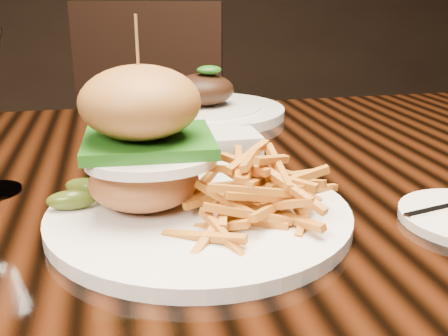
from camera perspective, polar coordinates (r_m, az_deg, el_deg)
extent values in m
cube|color=black|center=(0.71, -2.29, -2.17)|extent=(1.60, 0.90, 0.04)
cylinder|color=silver|center=(0.56, -2.68, -5.03)|extent=(0.32, 0.32, 0.01)
ellipsoid|color=brown|center=(0.56, -8.67, -1.47)|extent=(0.12, 0.12, 0.05)
ellipsoid|color=silver|center=(0.53, -7.87, 0.96)|extent=(0.13, 0.11, 0.01)
ellipsoid|color=orange|center=(0.52, -5.42, 1.08)|extent=(0.03, 0.03, 0.01)
cube|color=#296D1B|center=(0.55, -8.89, 2.69)|extent=(0.14, 0.13, 0.01)
ellipsoid|color=brown|center=(0.54, -9.12, 7.10)|extent=(0.12, 0.12, 0.07)
cylinder|color=olive|center=(0.53, -9.33, 11.02)|extent=(0.00, 0.00, 0.10)
ellipsoid|color=#314111|center=(0.57, -16.27, -3.35)|extent=(0.05, 0.02, 0.02)
ellipsoid|color=#314111|center=(0.60, -14.69, -2.03)|extent=(0.06, 0.04, 0.02)
cube|color=silver|center=(0.77, 0.95, 2.58)|extent=(0.10, 0.10, 0.04)
cylinder|color=silver|center=(1.02, -2.34, 6.11)|extent=(0.32, 0.32, 0.02)
cylinder|color=silver|center=(1.02, -2.34, 6.22)|extent=(0.23, 0.23, 0.02)
ellipsoid|color=black|center=(1.01, -2.37, 8.51)|extent=(0.12, 0.10, 0.06)
ellipsoid|color=#296D1B|center=(1.00, -1.64, 10.62)|extent=(0.05, 0.03, 0.02)
cube|color=black|center=(1.55, -9.29, -1.53)|extent=(0.57, 0.57, 0.06)
cube|color=black|center=(1.68, -8.15, 9.00)|extent=(0.46, 0.17, 0.50)
cylinder|color=black|center=(1.54, -17.52, -11.70)|extent=(0.04, 0.04, 0.45)
cylinder|color=black|center=(1.45, -2.98, -12.77)|extent=(0.04, 0.04, 0.45)
cylinder|color=black|center=(1.85, -13.39, -5.84)|extent=(0.04, 0.04, 0.45)
cylinder|color=black|center=(1.78, -1.54, -6.35)|extent=(0.04, 0.04, 0.45)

